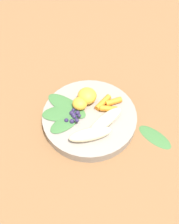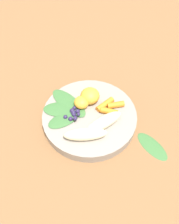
# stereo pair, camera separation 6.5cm
# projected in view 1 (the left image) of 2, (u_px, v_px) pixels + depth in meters

# --- Properties ---
(ground_plane) EXTENTS (2.40, 2.40, 0.00)m
(ground_plane) POSITION_uv_depth(u_px,v_px,m) (90.00, 120.00, 0.68)
(ground_plane) COLOR brown
(bowl) EXTENTS (0.26, 0.26, 0.03)m
(bowl) POSITION_uv_depth(u_px,v_px,m) (90.00, 117.00, 0.67)
(bowl) COLOR gray
(bowl) RESTS_ON ground_plane
(banana_peeled_left) EXTENTS (0.11, 0.10, 0.03)m
(banana_peeled_left) POSITION_uv_depth(u_px,v_px,m) (106.00, 120.00, 0.62)
(banana_peeled_left) COLOR beige
(banana_peeled_left) RESTS_ON bowl
(banana_peeled_right) EXTENTS (0.12, 0.06, 0.03)m
(banana_peeled_right) POSITION_uv_depth(u_px,v_px,m) (89.00, 134.00, 0.60)
(banana_peeled_right) COLOR beige
(banana_peeled_right) RESTS_ON bowl
(orange_segment_near) EXTENTS (0.04, 0.04, 0.03)m
(orange_segment_near) POSITION_uv_depth(u_px,v_px,m) (80.00, 104.00, 0.66)
(orange_segment_near) COLOR #F4A833
(orange_segment_near) RESTS_ON bowl
(orange_segment_far) EXTENTS (0.05, 0.05, 0.04)m
(orange_segment_far) POSITION_uv_depth(u_px,v_px,m) (87.00, 96.00, 0.67)
(orange_segment_far) COLOR #F4A833
(orange_segment_far) RESTS_ON bowl
(carrot_front) EXTENTS (0.05, 0.02, 0.02)m
(carrot_front) POSITION_uv_depth(u_px,v_px,m) (109.00, 109.00, 0.65)
(carrot_front) COLOR orange
(carrot_front) RESTS_ON bowl
(carrot_mid_left) EXTENTS (0.05, 0.03, 0.02)m
(carrot_mid_left) POSITION_uv_depth(u_px,v_px,m) (114.00, 102.00, 0.67)
(carrot_mid_left) COLOR orange
(carrot_mid_left) RESTS_ON bowl
(carrot_mid_right) EXTENTS (0.05, 0.05, 0.02)m
(carrot_mid_right) POSITION_uv_depth(u_px,v_px,m) (103.00, 102.00, 0.67)
(carrot_mid_right) COLOR orange
(carrot_mid_right) RESTS_ON bowl
(blueberry_pile) EXTENTS (0.05, 0.05, 0.02)m
(blueberry_pile) POSITION_uv_depth(u_px,v_px,m) (74.00, 116.00, 0.64)
(blueberry_pile) COLOR #2D234C
(blueberry_pile) RESTS_ON bowl
(coconut_shred_patch) EXTENTS (0.04, 0.04, 0.00)m
(coconut_shred_patch) POSITION_uv_depth(u_px,v_px,m) (74.00, 112.00, 0.66)
(coconut_shred_patch) COLOR white
(coconut_shred_patch) RESTS_ON bowl
(kale_leaf_left) EXTENTS (0.14, 0.12, 0.01)m
(kale_leaf_left) POSITION_uv_depth(u_px,v_px,m) (66.00, 106.00, 0.67)
(kale_leaf_left) COLOR #3D7038
(kale_leaf_left) RESTS_ON bowl
(kale_leaf_right) EXTENTS (0.12, 0.07, 0.01)m
(kale_leaf_right) POSITION_uv_depth(u_px,v_px,m) (63.00, 113.00, 0.65)
(kale_leaf_right) COLOR #3D7038
(kale_leaf_right) RESTS_ON bowl
(kale_leaf_rear) EXTENTS (0.10, 0.09, 0.01)m
(kale_leaf_rear) POSITION_uv_depth(u_px,v_px,m) (65.00, 123.00, 0.63)
(kale_leaf_rear) COLOR #3D7038
(kale_leaf_rear) RESTS_ON bowl
(kale_leaf_stray) EXTENTS (0.10, 0.10, 0.01)m
(kale_leaf_stray) POSITION_uv_depth(u_px,v_px,m) (155.00, 137.00, 0.64)
(kale_leaf_stray) COLOR #3D7038
(kale_leaf_stray) RESTS_ON ground_plane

